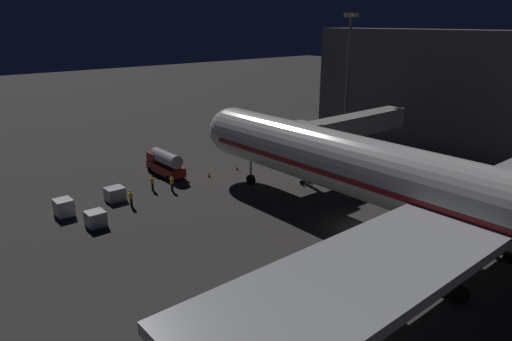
# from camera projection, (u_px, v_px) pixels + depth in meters

# --- Properties ---
(ground_plane) EXTENTS (320.00, 320.00, 0.00)m
(ground_plane) POSITION_uv_depth(u_px,v_px,m) (363.00, 230.00, 42.21)
(ground_plane) COLOR #383533
(airliner_at_gate) EXTENTS (50.14, 66.30, 20.57)m
(airliner_at_gate) POSITION_uv_depth(u_px,v_px,m) (484.00, 205.00, 32.96)
(airliner_at_gate) COLOR silver
(airliner_at_gate) RESTS_ON ground_plane
(jet_bridge) EXTENTS (20.36, 3.40, 7.42)m
(jet_bridge) POSITION_uv_depth(u_px,v_px,m) (341.00, 128.00, 56.04)
(jet_bridge) COLOR #9E9E99
(jet_bridge) RESTS_ON ground_plane
(apron_floodlight_mast) EXTENTS (2.90, 0.50, 19.58)m
(apron_floodlight_mast) POSITION_uv_depth(u_px,v_px,m) (348.00, 69.00, 71.27)
(apron_floodlight_mast) COLOR #59595E
(apron_floodlight_mast) RESTS_ON ground_plane
(fuel_tanker) EXTENTS (2.46, 6.29, 3.15)m
(fuel_tanker) POSITION_uv_depth(u_px,v_px,m) (165.00, 162.00, 56.89)
(fuel_tanker) COLOR maroon
(fuel_tanker) RESTS_ON ground_plane
(baggage_container_near_belt) EXTENTS (1.89, 1.70, 1.42)m
(baggage_container_near_belt) POSITION_uv_depth(u_px,v_px,m) (115.00, 194.00, 49.13)
(baggage_container_near_belt) COLOR #B7BABF
(baggage_container_near_belt) RESTS_ON ground_plane
(baggage_container_mid_row) EXTENTS (1.66, 1.67, 1.46)m
(baggage_container_mid_row) POSITION_uv_depth(u_px,v_px,m) (96.00, 219.00, 42.90)
(baggage_container_mid_row) COLOR #B7BABF
(baggage_container_mid_row) RESTS_ON ground_plane
(baggage_container_far_row) EXTENTS (1.61, 1.80, 1.67)m
(baggage_container_far_row) POSITION_uv_depth(u_px,v_px,m) (64.00, 207.00, 45.25)
(baggage_container_far_row) COLOR #B7BABF
(baggage_container_far_row) RESTS_ON ground_plane
(ground_crew_near_nose_gear) EXTENTS (0.40, 0.40, 1.78)m
(ground_crew_near_nose_gear) POSITION_uv_depth(u_px,v_px,m) (152.00, 182.00, 51.83)
(ground_crew_near_nose_gear) COLOR black
(ground_crew_near_nose_gear) RESTS_ON ground_plane
(ground_crew_by_belt_loader) EXTENTS (0.40, 0.40, 1.82)m
(ground_crew_by_belt_loader) POSITION_uv_depth(u_px,v_px,m) (131.00, 198.00, 47.29)
(ground_crew_by_belt_loader) COLOR black
(ground_crew_by_belt_loader) RESTS_ON ground_plane
(ground_crew_under_port_wing) EXTENTS (0.40, 0.40, 1.78)m
(ground_crew_under_port_wing) POSITION_uv_depth(u_px,v_px,m) (172.00, 183.00, 51.59)
(ground_crew_under_port_wing) COLOR black
(ground_crew_under_port_wing) RESTS_ON ground_plane
(traffic_cone_nose_port) EXTENTS (0.36, 0.36, 0.55)m
(traffic_cone_nose_port) POSITION_uv_depth(u_px,v_px,m) (237.00, 168.00, 59.31)
(traffic_cone_nose_port) COLOR orange
(traffic_cone_nose_port) RESTS_ON ground_plane
(traffic_cone_nose_starboard) EXTENTS (0.36, 0.36, 0.55)m
(traffic_cone_nose_starboard) POSITION_uv_depth(u_px,v_px,m) (209.00, 175.00, 56.62)
(traffic_cone_nose_starboard) COLOR orange
(traffic_cone_nose_starboard) RESTS_ON ground_plane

